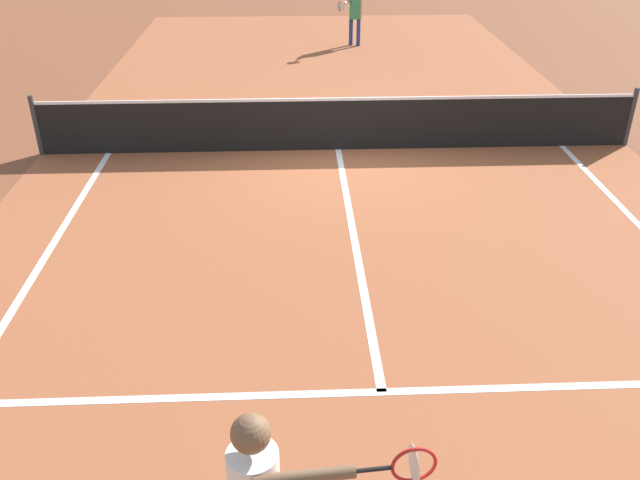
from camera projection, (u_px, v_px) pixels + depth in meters
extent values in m
plane|color=brown|center=(338.00, 149.00, 12.15)|extent=(60.00, 60.00, 0.00)
cube|color=#9E5433|center=(338.00, 149.00, 12.15)|extent=(10.62, 24.40, 0.00)
cube|color=white|center=(382.00, 392.00, 6.57)|extent=(8.22, 0.10, 0.01)
cube|color=white|center=(353.00, 234.00, 9.36)|extent=(0.10, 6.40, 0.01)
cylinder|color=#33383D|center=(36.00, 126.00, 11.69)|extent=(0.09, 0.09, 1.07)
cylinder|color=#33383D|center=(631.00, 117.00, 12.09)|extent=(0.09, 0.09, 1.07)
cube|color=black|center=(338.00, 125.00, 11.93)|extent=(10.56, 0.02, 0.91)
cube|color=white|center=(339.00, 99.00, 11.69)|extent=(10.56, 0.03, 0.05)
sphere|color=brown|center=(251.00, 434.00, 3.89)|extent=(0.24, 0.24, 0.24)
cylinder|color=brown|center=(253.00, 466.00, 4.26)|extent=(0.08, 0.08, 0.59)
cylinder|color=brown|center=(305.00, 477.00, 3.88)|extent=(0.60, 0.13, 0.08)
cylinder|color=black|center=(374.00, 469.00, 3.93)|extent=(0.22, 0.05, 0.03)
torus|color=red|center=(414.00, 465.00, 3.95)|extent=(0.28, 0.05, 0.28)
cylinder|color=silver|center=(414.00, 465.00, 3.95)|extent=(0.03, 0.25, 0.25)
cylinder|color=navy|center=(358.00, 32.00, 18.88)|extent=(0.11, 0.11, 0.74)
cylinder|color=navy|center=(351.00, 32.00, 18.94)|extent=(0.11, 0.11, 0.74)
cylinder|color=#338C59|center=(355.00, 9.00, 18.60)|extent=(0.32, 0.32, 0.52)
cylinder|color=tan|center=(361.00, 9.00, 18.55)|extent=(0.08, 0.08, 0.51)
cylinder|color=tan|center=(347.00, 2.00, 18.33)|extent=(0.25, 0.50, 0.08)
cylinder|color=black|center=(343.00, 4.00, 18.03)|extent=(0.10, 0.22, 0.03)
torus|color=red|center=(341.00, 6.00, 17.83)|extent=(0.12, 0.27, 0.28)
cylinder|color=silver|center=(341.00, 6.00, 17.83)|extent=(0.24, 0.09, 0.25)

